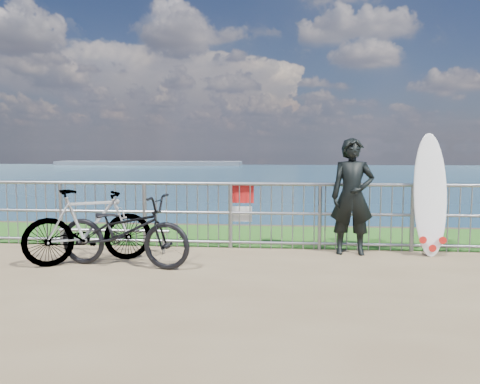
# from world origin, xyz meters

# --- Properties ---
(grass_strip) EXTENTS (120.00, 120.00, 0.00)m
(grass_strip) POSITION_xyz_m (0.00, 2.70, 0.01)
(grass_strip) COLOR #205718
(grass_strip) RESTS_ON ground
(seascape) EXTENTS (260.00, 260.00, 5.00)m
(seascape) POSITION_xyz_m (-43.75, 147.49, -4.03)
(seascape) COLOR brown
(seascape) RESTS_ON ground
(railing) EXTENTS (10.06, 0.10, 1.13)m
(railing) POSITION_xyz_m (0.01, 1.60, 0.58)
(railing) COLOR gray
(railing) RESTS_ON ground
(surfer) EXTENTS (0.70, 0.47, 1.86)m
(surfer) POSITION_xyz_m (1.49, 1.33, 0.93)
(surfer) COLOR black
(surfer) RESTS_ON ground
(surfboard) EXTENTS (0.52, 0.47, 1.96)m
(surfboard) POSITION_xyz_m (2.71, 1.38, 0.90)
(surfboard) COLOR white
(surfboard) RESTS_ON ground
(bicycle_near) EXTENTS (2.07, 0.99, 1.05)m
(bicycle_near) POSITION_xyz_m (-1.88, 0.21, 0.52)
(bicycle_near) COLOR black
(bicycle_near) RESTS_ON ground
(bicycle_far) EXTENTS (1.87, 1.34, 1.11)m
(bicycle_far) POSITION_xyz_m (-2.47, 0.36, 0.55)
(bicycle_far) COLOR black
(bicycle_far) RESTS_ON ground
(bike_rack) EXTENTS (1.86, 0.05, 0.39)m
(bike_rack) POSITION_xyz_m (-2.37, 1.10, 0.32)
(bike_rack) COLOR gray
(bike_rack) RESTS_ON ground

